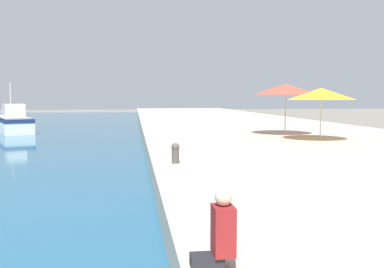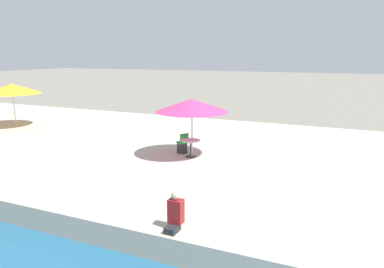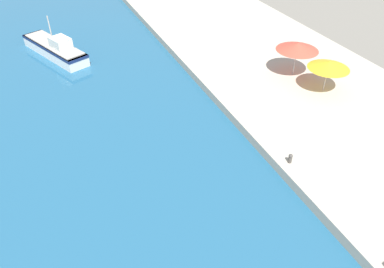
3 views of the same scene
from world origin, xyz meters
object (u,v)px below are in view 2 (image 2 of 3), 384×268
object	(u,v)px
person_at_quay	(175,213)
cafe_table	(191,145)
cafe_umbrella_pink	(192,105)
cafe_chair_left	(182,146)
cafe_umbrella_white	(12,89)

from	to	relation	value
person_at_quay	cafe_table	bearing A→B (deg)	21.26
cafe_umbrella_pink	cafe_table	world-z (taller)	cafe_umbrella_pink
cafe_umbrella_pink	person_at_quay	bearing A→B (deg)	-159.20
cafe_chair_left	cafe_umbrella_white	bearing A→B (deg)	118.30
cafe_umbrella_pink	cafe_umbrella_white	distance (m)	12.52
cafe_umbrella_white	cafe_table	world-z (taller)	cafe_umbrella_white
cafe_umbrella_pink	person_at_quay	world-z (taller)	cafe_umbrella_pink
cafe_chair_left	person_at_quay	bearing A→B (deg)	-120.64
cafe_umbrella_pink	cafe_chair_left	bearing A→B (deg)	57.84
cafe_chair_left	person_at_quay	xyz separation A→B (m)	(-6.65, -3.02, 0.11)
cafe_table	person_at_quay	xyz separation A→B (m)	(-6.24, -2.43, -0.10)
person_at_quay	cafe_umbrella_pink	bearing A→B (deg)	20.80
cafe_umbrella_white	cafe_umbrella_pink	bearing A→B (deg)	-98.15
cafe_umbrella_white	cafe_chair_left	world-z (taller)	cafe_umbrella_white
cafe_table	cafe_chair_left	world-z (taller)	cafe_chair_left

